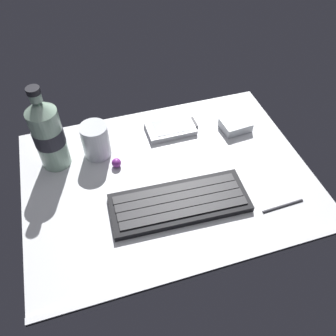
{
  "coord_description": "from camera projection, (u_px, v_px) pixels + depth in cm",
  "views": [
    {
      "loc": [
        -15.16,
        -49.23,
        60.58
      ],
      "look_at": [
        0.0,
        0.0,
        3.0
      ],
      "focal_mm": 37.58,
      "sensor_mm": 36.0,
      "label": 1
    }
  ],
  "objects": [
    {
      "name": "ground_plane",
      "position": [
        168.0,
        180.0,
        0.8
      ],
      "size": [
        64.0,
        48.0,
        2.8
      ],
      "color": "silver"
    },
    {
      "name": "keyboard",
      "position": [
        181.0,
        202.0,
        0.74
      ],
      "size": [
        29.5,
        12.4,
        1.7
      ],
      "color": "black",
      "rests_on": "ground_plane"
    },
    {
      "name": "handheld_device",
      "position": [
        171.0,
        128.0,
        0.89
      ],
      "size": [
        12.8,
        7.61,
        1.5
      ],
      "color": "silver",
      "rests_on": "ground_plane"
    },
    {
      "name": "juice_cup",
      "position": [
        96.0,
        142.0,
        0.81
      ],
      "size": [
        6.4,
        6.4,
        8.5
      ],
      "color": "silver",
      "rests_on": "ground_plane"
    },
    {
      "name": "water_bottle",
      "position": [
        48.0,
        134.0,
        0.76
      ],
      "size": [
        6.73,
        6.73,
        20.8
      ],
      "color": "#9EC1A8",
      "rests_on": "ground_plane"
    },
    {
      "name": "charger_block",
      "position": [
        235.0,
        125.0,
        0.89
      ],
      "size": [
        7.42,
        6.13,
        2.4
      ],
      "primitive_type": "cube",
      "rotation": [
        0.0,
        0.0,
        0.08
      ],
      "color": "silver",
      "rests_on": "ground_plane"
    },
    {
      "name": "trackball_mouse",
      "position": [
        116.0,
        163.0,
        0.81
      ],
      "size": [
        2.2,
        2.2,
        2.2
      ],
      "primitive_type": "sphere",
      "color": "purple",
      "rests_on": "ground_plane"
    },
    {
      "name": "stylus_pen",
      "position": [
        283.0,
        205.0,
        0.74
      ],
      "size": [
        9.52,
        1.04,
        0.7
      ],
      "primitive_type": "cylinder",
      "rotation": [
        0.0,
        1.57,
        0.04
      ],
      "color": "#26262B",
      "rests_on": "ground_plane"
    }
  ]
}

